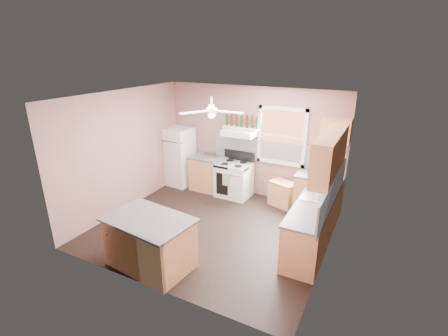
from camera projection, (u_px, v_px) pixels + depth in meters
The scene contains 32 objects.
floor at pixel (213, 228), 6.74m from camera, with size 4.50×4.50×0.00m, color black.
ceiling at pixel (211, 96), 5.81m from camera, with size 4.50×4.50×0.00m, color white.
wall_back at pixel (252, 142), 7.97m from camera, with size 4.50×0.05×2.70m, color #8C635E.
wall_right at pixel (334, 189), 5.30m from camera, with size 0.05×4.00×2.70m, color #8C635E.
wall_left at pixel (124, 151), 7.25m from camera, with size 0.05×4.00×2.70m, color #8C635E.
backsplash_back at pixel (269, 152), 7.80m from camera, with size 2.90×0.03×0.55m, color white.
backsplash_right at pixel (333, 191), 5.63m from camera, with size 0.03×2.60×0.55m, color white.
window_view at pixel (282, 136), 7.52m from camera, with size 1.00×0.02×1.20m, color brown.
window_frame at pixel (282, 136), 7.50m from camera, with size 1.16×0.07×1.36m, color white.
refrigerator at pixel (179, 157), 8.70m from camera, with size 0.66×0.64×1.56m, color white.
base_cabinet_left at pixel (209, 174), 8.47m from camera, with size 0.90×0.60×0.86m, color #AC7147.
counter_left at pixel (209, 158), 8.31m from camera, with size 0.92×0.62×0.04m, color #505053.
toaster at pixel (210, 154), 8.21m from camera, with size 0.28×0.16×0.18m, color silver.
stove at pixel (234, 180), 8.09m from camera, with size 0.82×0.64×0.86m, color white.
range_hood at pixel (239, 133), 7.74m from camera, with size 0.78×0.50×0.14m, color white.
bottle_shelf at pixel (242, 128), 7.81m from camera, with size 0.90×0.26×0.03m, color white.
cart at pixel (283, 194), 7.63m from camera, with size 0.59×0.39×0.59m, color #AC7147.
base_cabinet_corner at pixel (318, 195), 7.26m from camera, with size 1.00×0.60×0.86m, color #AC7147.
base_cabinet_right at pixel (313, 225), 6.00m from camera, with size 0.60×2.20×0.86m, color #AC7147.
counter_corner at pixel (320, 176), 7.10m from camera, with size 1.02×0.62×0.04m, color #505053.
counter_right at pixel (314, 203), 5.85m from camera, with size 0.62×2.22×0.04m, color #505053.
sink at pixel (317, 198), 6.02m from camera, with size 0.55×0.45×0.03m, color silver.
faucet at pixel (326, 196), 5.92m from camera, with size 0.03×0.03×0.14m, color silver.
upper_cabinet_right at pixel (330, 154), 5.65m from camera, with size 0.33×1.80×0.76m, color #AC7147.
upper_cabinet_corner at pixel (336, 130), 6.78m from camera, with size 0.60×0.33×0.52m, color #AC7147.
paper_towel at pixel (338, 160), 6.97m from camera, with size 0.12×0.12×0.26m, color white.
island at pixel (150, 243), 5.45m from camera, with size 1.36×0.86×0.86m, color #AC7147.
island_top at pixel (148, 220), 5.29m from camera, with size 1.44×0.94×0.04m, color #505053.
ceiling_fan_hub at pixel (212, 110), 5.90m from camera, with size 0.20×0.20×0.08m, color white.
soap_bottle at pixel (320, 193), 5.92m from camera, with size 0.10×0.10×0.26m, color silver.
red_caddy at pixel (327, 183), 6.55m from camera, with size 0.18×0.12×0.10m, color red.
wine_bottles at pixel (242, 121), 7.75m from camera, with size 0.86×0.06×0.31m.
Camera 1 is at (2.90, -5.14, 3.50)m, focal length 26.00 mm.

